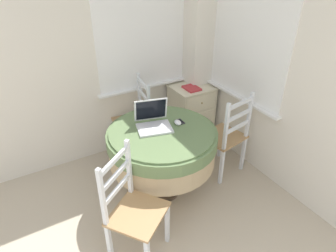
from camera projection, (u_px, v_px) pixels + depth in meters
corner_room_shell at (191, 79)px, 2.53m from camera, size 4.55×5.04×2.55m
round_dining_table at (162, 144)px, 2.89m from camera, size 1.06×1.06×0.76m
laptop at (154, 121)px, 2.84m from camera, size 0.38×0.36×0.25m
computer_mouse at (178, 122)px, 2.89m from camera, size 0.06×0.09×0.05m
cell_phone at (180, 121)px, 2.94m from camera, size 0.06×0.11×0.01m
dining_chair_near_back_window at (135, 121)px, 3.54m from camera, size 0.45×0.48×0.98m
dining_chair_near_right_window at (226, 137)px, 3.25m from camera, size 0.49×0.46×0.98m
dining_chair_camera_near at (133, 210)px, 2.35m from camera, size 0.57×0.56×0.98m
corner_cabinet at (191, 112)px, 3.93m from camera, size 0.51×0.46×0.74m
book_on_cabinet at (192, 88)px, 3.67m from camera, size 0.17×0.21×0.02m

